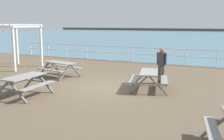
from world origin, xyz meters
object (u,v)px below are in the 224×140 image
object	(u,v)px
picnic_table_seaward	(24,81)
lattice_pergola	(15,36)
picnic_table_far_right	(60,66)
picnic_table_mid_centre	(149,76)
visitor	(161,63)

from	to	relation	value
picnic_table_seaward	lattice_pergola	xyz separation A→B (m)	(-5.41, 4.89, 1.41)
picnic_table_seaward	lattice_pergola	bearing A→B (deg)	44.87
picnic_table_far_right	picnic_table_seaward	size ratio (longest dim) A/B	1.10
picnic_table_seaward	picnic_table_mid_centre	bearing A→B (deg)	-55.73
picnic_table_mid_centre	visitor	size ratio (longest dim) A/B	1.29
picnic_table_far_right	lattice_pergola	world-z (taller)	lattice_pergola
picnic_table_mid_centre	lattice_pergola	size ratio (longest dim) A/B	0.80
picnic_table_far_right	visitor	distance (m)	5.22
picnic_table_mid_centre	picnic_table_far_right	xyz separation A→B (m)	(-5.03, 0.58, 0.00)
picnic_table_far_right	visitor	world-z (taller)	visitor
picnic_table_seaward	visitor	xyz separation A→B (m)	(4.08, 4.42, 0.36)
picnic_table_mid_centre	picnic_table_seaward	bearing A→B (deg)	111.14
picnic_table_seaward	lattice_pergola	world-z (taller)	lattice_pergola
picnic_table_mid_centre	picnic_table_far_right	distance (m)	5.06
picnic_table_seaward	visitor	size ratio (longest dim) A/B	1.13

